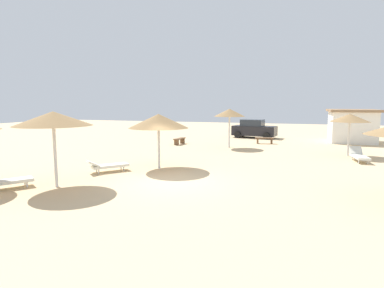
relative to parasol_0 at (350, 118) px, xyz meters
name	(u,v)px	position (x,y,z in m)	size (l,w,h in m)	color
ground_plane	(170,181)	(-8.12, -9.31, -2.34)	(80.00, 80.00, 0.00)	#D1B284
parasol_0	(350,118)	(0.00, 0.00, 0.00)	(2.31, 2.31, 2.60)	silver
parasol_1	(159,121)	(-9.61, -7.05, 0.03)	(2.96, 2.96, 2.72)	silver
parasol_2	(53,119)	(-12.02, -11.48, 0.31)	(2.92, 2.92, 2.94)	silver
parasol_4	(230,113)	(-7.71, 1.36, 0.21)	(2.24, 2.24, 2.84)	silver
lounger_0	(359,156)	(0.30, -1.86, -2.02)	(0.83, 1.93, 0.75)	silver
lounger_1	(107,165)	(-11.65, -8.53, -2.03)	(1.75, 1.86, 0.62)	silver
lounger_2	(4,181)	(-13.65, -12.39, -2.01)	(1.58, 1.88, 0.81)	silver
bench_0	(180,140)	(-11.83, 2.03, -1.99)	(0.54, 1.53, 0.49)	brown
bench_1	(265,139)	(-5.43, 4.51, -1.99)	(1.55, 0.65, 0.49)	brown
parked_car	(254,129)	(-6.78, 8.69, -1.52)	(4.21, 2.45, 1.72)	black
beach_cabana	(352,125)	(1.39, 7.92, -0.95)	(3.74, 4.24, 2.73)	white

